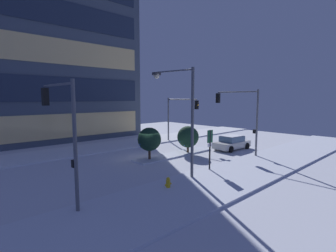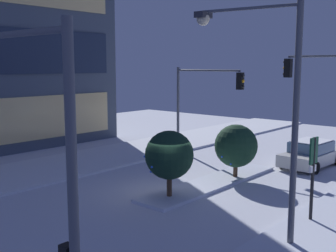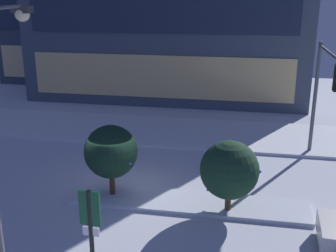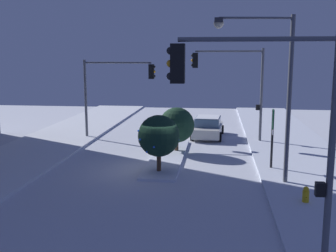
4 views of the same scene
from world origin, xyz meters
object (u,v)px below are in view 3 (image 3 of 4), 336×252
Objects in this scene: street_lamp_arched at (0,107)px; decorated_tree_left_of_median at (229,170)px; traffic_light_corner_far_right at (325,85)px; decorated_tree_median at (111,152)px; parking_info_sign at (91,231)px.

street_lamp_arched reaches higher than decorated_tree_left_of_median.
traffic_light_corner_far_right is 13.33m from street_lamp_arched.
decorated_tree_left_of_median is (4.54, -0.43, -0.21)m from decorated_tree_median.
street_lamp_arched is 2.72× the size of decorated_tree_left_of_median.
decorated_tree_median is 4.56m from decorated_tree_left_of_median.
street_lamp_arched reaches higher than decorated_tree_median.
decorated_tree_left_of_median is at bearing -28.55° from parking_info_sign.
decorated_tree_left_of_median is at bearing -38.34° from traffic_light_corner_far_right.
decorated_tree_median is (1.22, 4.99, -3.05)m from street_lamp_arched.
decorated_tree_median is (-1.30, 5.63, -0.10)m from parking_info_sign.
decorated_tree_left_of_median is at bearing -59.88° from street_lamp_arched.
street_lamp_arched is (-9.50, -9.30, 1.02)m from traffic_light_corner_far_right.
parking_info_sign reaches higher than decorated_tree_left_of_median.
decorated_tree_median is at bearing -22.03° from street_lamp_arched.
street_lamp_arched is 8.04m from decorated_tree_left_of_median.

